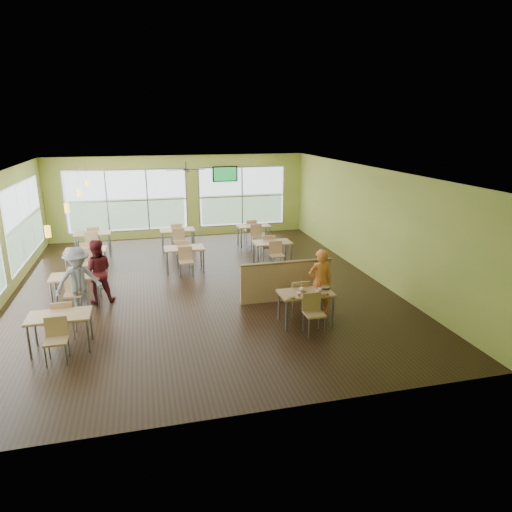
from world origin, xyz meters
name	(u,v)px	position (x,y,z in m)	size (l,w,h in m)	color
room	(199,231)	(0.00, 0.00, 1.60)	(12.00, 12.04, 3.20)	black
window_bays	(105,218)	(-2.65, 3.08, 1.48)	(9.24, 10.24, 2.38)	white
main_table	(306,297)	(2.00, -3.00, 0.63)	(1.22, 1.52, 0.87)	tan
half_wall_divider	(286,281)	(2.00, -1.55, 0.52)	(2.40, 0.14, 1.04)	tan
dining_tables	(159,251)	(-1.05, 1.71, 0.63)	(6.92, 8.72, 0.87)	tan
pendant_lights	(73,200)	(-3.20, 0.68, 2.45)	(0.11, 7.31, 0.86)	#2D2119
ceiling_fan	(186,170)	(0.00, 3.00, 2.95)	(1.25, 1.25, 0.29)	#2D2119
tv_backwall	(225,174)	(1.80, 5.90, 2.45)	(1.00, 0.07, 0.60)	black
man_plaid	(320,283)	(2.47, -2.65, 0.81)	(0.59, 0.39, 1.63)	#FC501C
patron_maroon	(97,271)	(-2.67, -0.51, 0.82)	(0.80, 0.62, 1.63)	#5C171C
patron_grey	(79,281)	(-3.02, -1.21, 0.83)	(1.07, 0.62, 1.66)	slate
cup_blue	(299,294)	(1.75, -3.24, 0.81)	(0.08, 0.08, 0.30)	white
cup_yellow	(301,290)	(1.87, -3.06, 0.82)	(0.10, 0.10, 0.36)	white
cup_red_near	(317,292)	(2.18, -3.22, 0.81)	(0.09, 0.09, 0.31)	white
cup_red_far	(320,291)	(2.28, -3.15, 0.82)	(0.09, 0.09, 0.32)	white
food_basket	(325,288)	(2.50, -2.90, 0.78)	(0.23, 0.23, 0.05)	black
ketchup_cup	(328,295)	(2.40, -3.29, 0.76)	(0.06, 0.06, 0.03)	#A71C00
wrapper_left	(292,297)	(1.57, -3.27, 0.77)	(0.17, 0.16, 0.04)	#A57E50
wrapper_mid	(302,291)	(1.93, -2.95, 0.77)	(0.20, 0.18, 0.05)	#A57E50
wrapper_right	(323,294)	(2.31, -3.26, 0.77)	(0.15, 0.14, 0.04)	#A57E50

